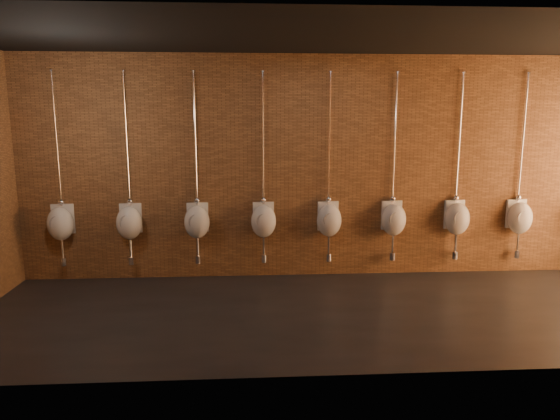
{
  "coord_description": "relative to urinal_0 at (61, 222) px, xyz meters",
  "views": [
    {
      "loc": [
        -0.98,
        -5.66,
        2.3
      ],
      "look_at": [
        -0.57,
        0.9,
        1.1
      ],
      "focal_mm": 32.0,
      "sensor_mm": 36.0,
      "label": 1
    }
  ],
  "objects": [
    {
      "name": "ground",
      "position": [
        3.64,
        -1.37,
        -0.87
      ],
      "size": [
        8.5,
        8.5,
        0.0
      ],
      "primitive_type": "plane",
      "color": "black",
      "rests_on": "ground"
    },
    {
      "name": "room_shell",
      "position": [
        3.64,
        -1.37,
        1.14
      ],
      "size": [
        8.54,
        3.04,
        3.22
      ],
      "color": "black",
      "rests_on": "ground"
    },
    {
      "name": "urinal_0",
      "position": [
        0.0,
        0.0,
        0.0
      ],
      "size": [
        0.4,
        0.36,
        2.71
      ],
      "color": "silver",
      "rests_on": "ground"
    },
    {
      "name": "urinal_1",
      "position": [
        0.95,
        0.0,
        0.0
      ],
      "size": [
        0.4,
        0.36,
        2.71
      ],
      "color": "silver",
      "rests_on": "ground"
    },
    {
      "name": "urinal_2",
      "position": [
        1.9,
        0.0,
        0.0
      ],
      "size": [
        0.4,
        0.36,
        2.71
      ],
      "color": "silver",
      "rests_on": "ground"
    },
    {
      "name": "urinal_3",
      "position": [
        2.85,
        0.0,
        0.0
      ],
      "size": [
        0.4,
        0.36,
        2.71
      ],
      "color": "silver",
      "rests_on": "ground"
    },
    {
      "name": "urinal_4",
      "position": [
        3.81,
        0.0,
        0.0
      ],
      "size": [
        0.4,
        0.36,
        2.71
      ],
      "color": "silver",
      "rests_on": "ground"
    },
    {
      "name": "urinal_5",
      "position": [
        4.76,
        0.0,
        0.0
      ],
      "size": [
        0.4,
        0.36,
        2.71
      ],
      "color": "silver",
      "rests_on": "ground"
    },
    {
      "name": "urinal_6",
      "position": [
        5.71,
        0.0,
        0.0
      ],
      "size": [
        0.4,
        0.36,
        2.71
      ],
      "color": "silver",
      "rests_on": "ground"
    },
    {
      "name": "urinal_7",
      "position": [
        6.66,
        0.0,
        0.0
      ],
      "size": [
        0.4,
        0.36,
        2.71
      ],
      "color": "silver",
      "rests_on": "ground"
    }
  ]
}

